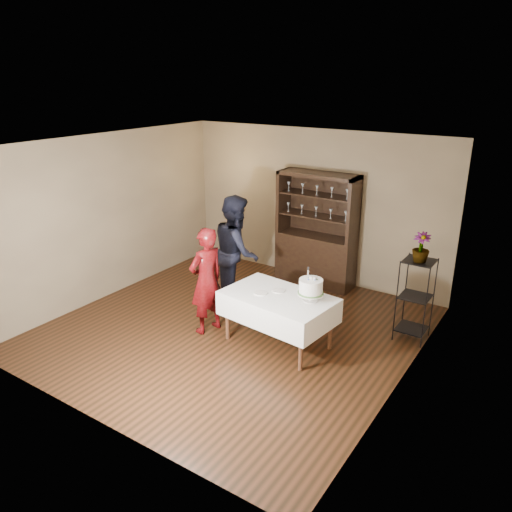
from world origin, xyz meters
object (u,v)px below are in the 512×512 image
Objects in this scene: china_hutch at (316,248)px; cake_table at (278,307)px; plant_etagere at (415,296)px; woman at (206,281)px; cake at (311,288)px; potted_plant at (421,247)px; man at (237,251)px.

china_hutch is 1.27× the size of cake_table.
woman reaches higher than plant_etagere.
cake reaches higher than plant_etagere.
potted_plant is at bearing 36.91° from cake_table.
woman is at bearing -151.16° from plant_etagere.
man is (-0.67, -1.48, 0.24)m from china_hutch.
cake_table is 1.50m from man.
plant_etagere reaches higher than cake_table.
cake is at bearing -135.44° from potted_plant.
man is at bearing -156.99° from woman.
woman is at bearing -152.06° from potted_plant.
cake_table is 2.07m from potted_plant.
plant_etagere is at bearing 46.07° from cake.
china_hutch is 2.33m from plant_etagere.
cake_table is at bearing -143.09° from potted_plant.
cake_table is at bearing -75.78° from china_hutch.
man is (-0.18, 0.99, 0.12)m from woman.
potted_plant is at bearing -117.79° from man.
china_hutch reaches higher than cake.
cake_table is 3.88× the size of potted_plant.
plant_etagere is 1.93m from cake_table.
potted_plant is at bearing 44.56° from cake.
china_hutch is at bearing 152.26° from potted_plant.
man is (-1.24, 0.77, 0.34)m from cake_table.
china_hutch reaches higher than man.
china_hutch is 2.52m from woman.
china_hutch is at bearing 115.10° from cake.
china_hutch is 1.27× the size of woman.
plant_etagere is at bearing -26.83° from china_hutch.
woman is 2.99m from potted_plant.
man is 3.75× the size of cake.
man reaches higher than plant_etagere.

